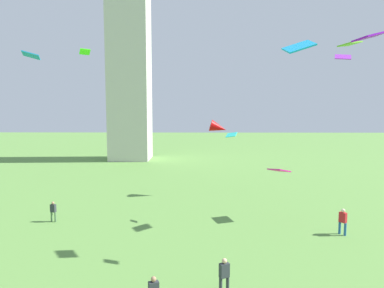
{
  "coord_description": "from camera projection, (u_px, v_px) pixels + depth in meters",
  "views": [
    {
      "loc": [
        1.79,
        -3.81,
        8.71
      ],
      "look_at": [
        1.48,
        18.82,
        6.36
      ],
      "focal_mm": 32.4,
      "sensor_mm": 36.0,
      "label": 1
    }
  ],
  "objects": [
    {
      "name": "kite_flying_1",
      "position": [
        279.0,
        170.0,
        26.9
      ],
      "size": [
        1.67,
        1.88,
        0.53
      ],
      "rotation": [
        0.0,
        0.0,
        5.15
      ],
      "color": "#E61E90"
    },
    {
      "name": "kite_flying_4",
      "position": [
        85.0,
        52.0,
        31.81
      ],
      "size": [
        1.34,
        1.54,
        0.41
      ],
      "rotation": [
        0.0,
        0.0,
        5.11
      ],
      "color": "#41EF18"
    },
    {
      "name": "kite_flying_6",
      "position": [
        299.0,
        47.0,
        20.08
      ],
      "size": [
        1.83,
        1.23,
        1.01
      ],
      "rotation": [
        0.0,
        0.0,
        0.09
      ],
      "color": "#18A2E0"
    },
    {
      "name": "person_0",
      "position": [
        53.0,
        210.0,
        26.58
      ],
      "size": [
        0.48,
        0.34,
        1.58
      ],
      "rotation": [
        0.0,
        0.0,
        2.85
      ],
      "color": "#51754C",
      "rests_on": "ground_plane"
    },
    {
      "name": "kite_flying_8",
      "position": [
        31.0,
        55.0,
        33.69
      ],
      "size": [
        1.85,
        1.39,
        0.79
      ],
      "rotation": [
        0.0,
        0.0,
        3.36
      ],
      "color": "#187EBA"
    },
    {
      "name": "person_4",
      "position": [
        343.0,
        220.0,
        23.81
      ],
      "size": [
        0.51,
        0.55,
        1.84
      ],
      "rotation": [
        0.0,
        0.0,
        5.36
      ],
      "color": "#235693",
      "rests_on": "ground_plane"
    },
    {
      "name": "kite_flying_0",
      "position": [
        350.0,
        44.0,
        24.6
      ],
      "size": [
        1.88,
        1.8,
        0.45
      ],
      "rotation": [
        0.0,
        0.0,
        3.8
      ],
      "color": "#65B325"
    },
    {
      "name": "person_2",
      "position": [
        224.0,
        274.0,
        16.15
      ],
      "size": [
        0.53,
        0.45,
        1.76
      ],
      "rotation": [
        0.0,
        0.0,
        0.49
      ],
      "color": "#2D3338",
      "rests_on": "ground_plane"
    },
    {
      "name": "kite_flying_5",
      "position": [
        372.0,
        36.0,
        15.47
      ],
      "size": [
        1.6,
        1.36,
        0.49
      ],
      "rotation": [
        0.0,
        0.0,
        3.47
      ],
      "color": "#860FD1"
    },
    {
      "name": "kite_flying_3",
      "position": [
        218.0,
        128.0,
        34.24
      ],
      "size": [
        1.9,
        1.18,
        1.58
      ],
      "rotation": [
        0.0,
        0.0,
        1.56
      ],
      "color": "#BE0708"
    },
    {
      "name": "kite_flying_7",
      "position": [
        343.0,
        57.0,
        19.07
      ],
      "size": [
        0.98,
        0.76,
        0.4
      ],
      "rotation": [
        0.0,
        0.0,
        5.95
      ],
      "color": "purple"
    },
    {
      "name": "kite_flying_2",
      "position": [
        231.0,
        135.0,
        26.38
      ],
      "size": [
        0.92,
        0.85,
        0.42
      ],
      "rotation": [
        0.0,
        0.0,
        2.64
      ],
      "color": "#2FDED6"
    }
  ]
}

